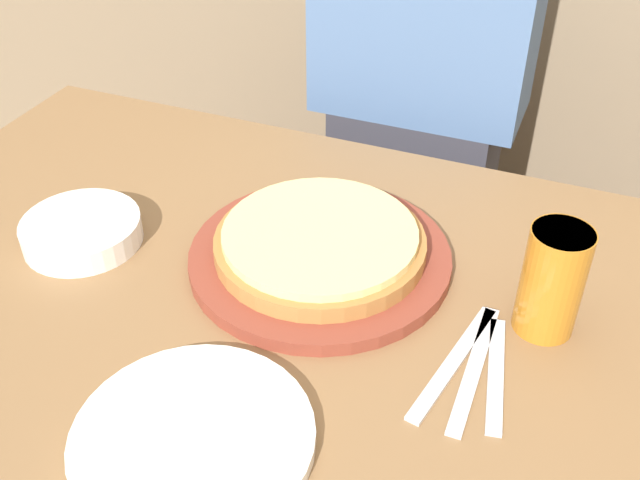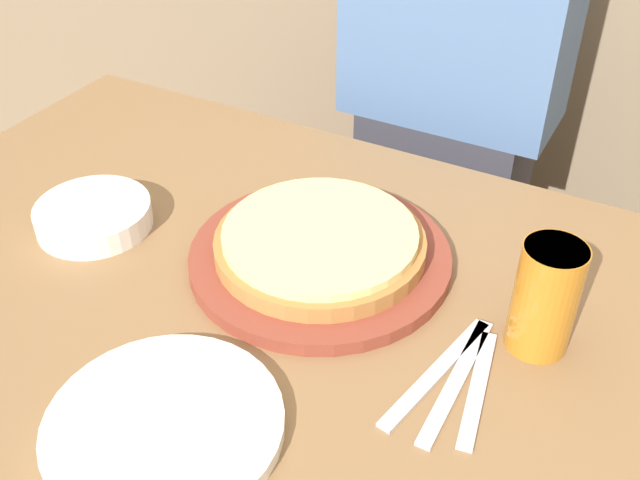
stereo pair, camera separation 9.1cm
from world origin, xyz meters
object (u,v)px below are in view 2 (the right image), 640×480
(pizza_on_board, at_px, (320,249))
(fork, at_px, (436,372))
(diner_person, at_px, (448,132))
(dinner_plate, at_px, (164,425))
(side_bowl, at_px, (93,216))
(spoon, at_px, (478,388))
(beer_glass, at_px, (546,294))
(dinner_knife, at_px, (457,380))

(pizza_on_board, height_order, fork, pizza_on_board)
(pizza_on_board, xyz_separation_m, diner_person, (-0.01, 0.55, -0.09))
(dinner_plate, height_order, diner_person, diner_person)
(pizza_on_board, relative_size, dinner_plate, 1.39)
(side_bowl, bearing_deg, pizza_on_board, 13.81)
(fork, height_order, spoon, same)
(side_bowl, bearing_deg, fork, -3.57)
(beer_glass, xyz_separation_m, diner_person, (-0.32, 0.56, -0.14))
(side_bowl, height_order, fork, side_bowl)
(pizza_on_board, relative_size, spoon, 1.98)
(spoon, relative_size, diner_person, 0.14)
(pizza_on_board, distance_m, spoon, 0.29)
(side_bowl, bearing_deg, diner_person, 63.09)
(beer_glass, distance_m, dinner_knife, 0.14)
(dinner_plate, height_order, spoon, dinner_plate)
(spoon, bearing_deg, side_bowl, 176.72)
(dinner_knife, relative_size, spoon, 1.17)
(dinner_plate, bearing_deg, side_bowl, 142.24)
(beer_glass, bearing_deg, fork, -129.70)
(beer_glass, xyz_separation_m, fork, (-0.09, -0.10, -0.08))
(fork, relative_size, diner_person, 0.16)
(pizza_on_board, height_order, beer_glass, beer_glass)
(fork, distance_m, diner_person, 0.71)
(dinner_knife, height_order, spoon, same)
(dinner_knife, bearing_deg, side_bowl, 176.58)
(pizza_on_board, distance_m, beer_glass, 0.31)
(dinner_plate, xyz_separation_m, side_bowl, (-0.32, 0.25, 0.01))
(dinner_plate, distance_m, side_bowl, 0.41)
(pizza_on_board, bearing_deg, dinner_plate, -91.69)
(dinner_plate, xyz_separation_m, spoon, (0.28, 0.22, -0.01))
(fork, height_order, diner_person, diner_person)
(side_bowl, xyz_separation_m, dinner_knife, (0.57, -0.03, -0.02))
(side_bowl, xyz_separation_m, diner_person, (0.32, 0.63, -0.08))
(beer_glass, xyz_separation_m, dinner_knife, (-0.06, -0.10, -0.08))
(side_bowl, height_order, spoon, side_bowl)
(spoon, height_order, diner_person, diner_person)
(dinner_knife, bearing_deg, diner_person, 110.88)
(dinner_knife, height_order, diner_person, diner_person)
(dinner_plate, bearing_deg, beer_glass, 45.68)
(spoon, bearing_deg, fork, 180.00)
(dinner_knife, distance_m, spoon, 0.02)
(side_bowl, bearing_deg, dinner_knife, -3.42)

